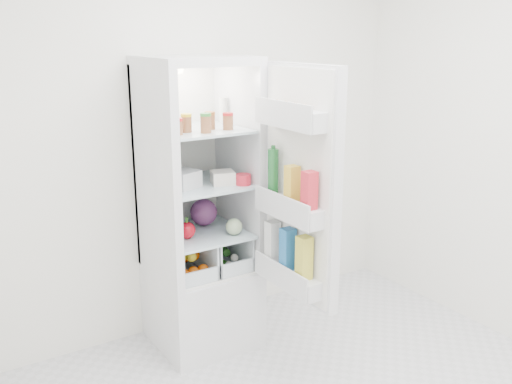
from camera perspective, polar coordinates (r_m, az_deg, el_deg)
room_walls at (r=2.49m, az=11.05°, el=7.63°), size 3.02×3.02×2.61m
refrigerator at (r=3.61m, az=-5.88°, el=-4.91°), size 0.60×0.60×1.80m
shelf_low at (r=3.53m, az=-5.46°, el=-4.07°), size 0.49×0.53×0.01m
shelf_mid at (r=3.44m, az=-5.59°, el=0.80°), size 0.49×0.53×0.02m
shelf_top at (r=3.37m, az=-5.74°, el=6.23°), size 0.49×0.53×0.02m
crisper_left at (r=3.53m, az=-7.18°, el=-6.41°), size 0.23×0.46×0.22m
crisper_right at (r=3.63m, az=-3.68°, el=-5.66°), size 0.23×0.46×0.22m
condiment_jars at (r=3.24m, az=-5.44°, el=6.76°), size 0.38×0.16×0.08m
squeeze_bottle at (r=3.53m, az=-3.30°, el=8.14°), size 0.06×0.06×0.16m
tub_white at (r=3.33m, az=-7.27°, el=1.29°), size 0.20×0.20×0.10m
tub_cream at (r=3.40m, az=-3.35°, el=1.46°), size 0.16×0.16×0.08m
tin_red at (r=3.37m, az=-1.30°, el=1.26°), size 0.11×0.11×0.06m
foil_tray at (r=3.41m, az=-7.97°, el=1.11°), size 0.19×0.15×0.04m
red_cabbage at (r=3.62m, az=-5.26°, el=-2.03°), size 0.17×0.17×0.17m
bell_pepper at (r=3.41m, az=-6.92°, el=-3.83°), size 0.10×0.10×0.10m
mushroom_bowl at (r=3.46m, az=-8.00°, el=-3.87°), size 0.18×0.18×0.06m
salad_bag at (r=3.45m, az=-2.21°, el=-3.49°), size 0.10×0.10×0.10m
citrus_pile at (r=3.49m, az=-6.79°, el=-6.96°), size 0.20×0.24×0.16m
veg_pile at (r=3.65m, az=-3.58°, el=-6.34°), size 0.16×0.30×0.10m
fridge_door at (r=3.11m, az=4.20°, el=0.05°), size 0.17×0.60×1.30m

